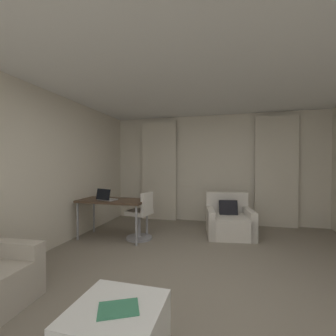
{
  "coord_description": "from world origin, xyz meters",
  "views": [
    {
      "loc": [
        0.31,
        -2.62,
        1.4
      ],
      "look_at": [
        -0.7,
        1.25,
        1.34
      ],
      "focal_mm": 24.19,
      "sensor_mm": 36.0,
      "label": 1
    }
  ],
  "objects": [
    {
      "name": "curtain_right_panel",
      "position": [
        1.38,
        2.9,
        1.25
      ],
      "size": [
        0.9,
        0.06,
        2.5
      ],
      "color": "beige",
      "rests_on": "ground"
    },
    {
      "name": "armchair",
      "position": [
        0.35,
        2.02,
        0.27
      ],
      "size": [
        0.98,
        0.98,
        0.81
      ],
      "color": "silver",
      "rests_on": "ground"
    },
    {
      "name": "laptop",
      "position": [
        -1.87,
        1.15,
        0.78
      ],
      "size": [
        0.37,
        0.31,
        0.22
      ],
      "color": "#ADADB2",
      "rests_on": "desk"
    },
    {
      "name": "wall_window",
      "position": [
        0.0,
        3.03,
        1.3
      ],
      "size": [
        5.12,
        0.06,
        2.6
      ],
      "color": "beige",
      "rests_on": "ground"
    },
    {
      "name": "magazine_open",
      "position": [
        -0.42,
        -1.19,
        0.39
      ],
      "size": [
        0.34,
        0.3,
        0.01
      ],
      "color": "#387F5B",
      "rests_on": "coffee_table"
    },
    {
      "name": "ceiling",
      "position": [
        0.0,
        0.0,
        2.63
      ],
      "size": [
        5.12,
        6.12,
        0.06
      ],
      "primitive_type": "cube",
      "color": "white",
      "rests_on": "wall_left"
    },
    {
      "name": "desk_chair",
      "position": [
        -1.25,
        1.34,
        0.39
      ],
      "size": [
        0.48,
        0.48,
        0.88
      ],
      "color": "gray",
      "rests_on": "ground"
    },
    {
      "name": "wall_left",
      "position": [
        -2.53,
        0.0,
        1.3
      ],
      "size": [
        0.06,
        6.12,
        2.6
      ],
      "color": "beige",
      "rests_on": "ground"
    },
    {
      "name": "ground_plane",
      "position": [
        0.0,
        0.0,
        0.0
      ],
      "size": [
        12.0,
        12.0,
        0.0
      ],
      "primitive_type": "plane",
      "color": "gray"
    },
    {
      "name": "curtain_left_panel",
      "position": [
        -1.38,
        2.9,
        1.25
      ],
      "size": [
        0.9,
        0.06,
        2.5
      ],
      "color": "beige",
      "rests_on": "ground"
    },
    {
      "name": "desk",
      "position": [
        -1.78,
        1.25,
        0.67
      ],
      "size": [
        1.27,
        0.63,
        0.74
      ],
      "color": "#4C3828",
      "rests_on": "ground"
    },
    {
      "name": "coffee_table",
      "position": [
        -0.45,
        -1.16,
        0.19
      ],
      "size": [
        0.65,
        0.63,
        0.38
      ],
      "color": "white",
      "rests_on": "ground"
    }
  ]
}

